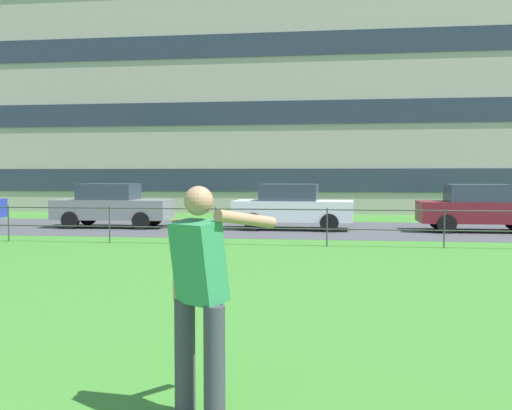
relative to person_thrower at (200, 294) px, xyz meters
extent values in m
cube|color=#424247|center=(-2.17, 16.04, -0.95)|extent=(80.00, 6.70, 0.01)
cylinder|color=#333833|center=(-8.03, 11.14, -0.46)|extent=(0.04, 0.04, 1.00)
cylinder|color=#333833|center=(-5.10, 11.14, -0.46)|extent=(0.04, 0.04, 1.00)
cylinder|color=#333833|center=(-2.17, 11.14, -0.46)|extent=(0.04, 0.04, 1.00)
cylinder|color=#333833|center=(0.75, 11.14, -0.46)|extent=(0.04, 0.04, 1.00)
cylinder|color=#333833|center=(3.68, 11.14, -0.46)|extent=(0.04, 0.04, 1.00)
cylinder|color=#333833|center=(-2.17, 11.14, -0.51)|extent=(29.27, 0.03, 0.03)
cylinder|color=#333833|center=(-2.17, 11.14, -0.01)|extent=(29.27, 0.03, 0.03)
cylinder|color=#383842|center=(-0.14, 0.08, -0.51)|extent=(0.16, 0.16, 0.89)
cylinder|color=#383842|center=(0.13, -0.10, -0.51)|extent=(0.16, 0.16, 0.89)
cube|color=#2D7F4C|center=(-0.01, -0.01, 0.24)|extent=(0.47, 0.45, 0.64)
sphere|color=#A87A5B|center=(-0.01, -0.01, 0.70)|extent=(0.22, 0.22, 0.22)
cylinder|color=#A87A5B|center=(0.33, 0.14, 0.56)|extent=(0.42, 0.57, 0.18)
cylinder|color=#A87A5B|center=(-0.19, 0.11, 0.24)|extent=(0.09, 0.09, 0.62)
cube|color=slate|center=(-6.82, 15.85, -0.32)|extent=(4.06, 1.85, 0.68)
cube|color=#2D3847|center=(-6.97, 15.85, 0.30)|extent=(1.96, 1.59, 0.56)
cylinder|color=black|center=(-5.61, 16.71, -0.66)|extent=(0.61, 0.22, 0.60)
cylinder|color=black|center=(-5.55, 15.09, -0.66)|extent=(0.61, 0.22, 0.60)
cylinder|color=black|center=(-8.08, 16.62, -0.66)|extent=(0.61, 0.22, 0.60)
cylinder|color=black|center=(-8.02, 15.00, -0.66)|extent=(0.61, 0.22, 0.60)
cube|color=silver|center=(-0.45, 15.86, -0.32)|extent=(4.05, 1.81, 0.68)
cube|color=#2D3847|center=(-0.60, 15.86, 0.30)|extent=(1.94, 1.57, 0.56)
cylinder|color=black|center=(0.81, 16.63, -0.66)|extent=(0.61, 0.22, 0.60)
cylinder|color=black|center=(0.76, 15.02, -0.66)|extent=(0.61, 0.22, 0.60)
cylinder|color=black|center=(-1.67, 16.70, -0.66)|extent=(0.61, 0.22, 0.60)
cylinder|color=black|center=(-1.72, 15.08, -0.66)|extent=(0.61, 0.22, 0.60)
cube|color=maroon|center=(5.67, 15.91, -0.32)|extent=(4.01, 1.73, 0.68)
cube|color=#2D3847|center=(5.52, 15.91, 0.30)|extent=(1.91, 1.54, 0.56)
cylinder|color=black|center=(4.43, 16.71, -0.66)|extent=(0.60, 0.20, 0.60)
cylinder|color=black|center=(4.44, 15.09, -0.66)|extent=(0.60, 0.20, 0.60)
cube|color=#ADA393|center=(-2.00, 29.29, 8.60)|extent=(34.63, 10.82, 19.11)
cube|color=#283342|center=(-2.00, 23.86, 0.64)|extent=(29.09, 0.06, 1.10)
cube|color=#283342|center=(-2.00, 23.86, 3.82)|extent=(29.09, 0.06, 1.10)
cube|color=#283342|center=(-2.00, 23.86, 7.01)|extent=(29.09, 0.06, 1.10)
camera|label=1|loc=(1.01, -4.34, 0.89)|focal=42.04mm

